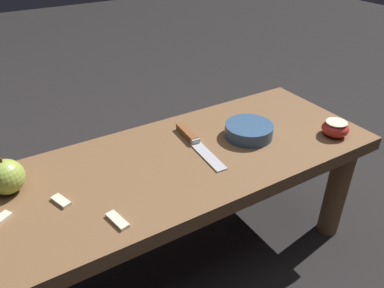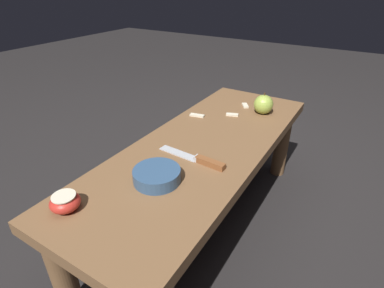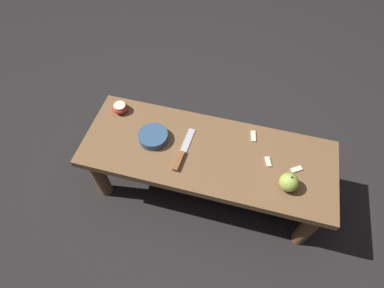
{
  "view_description": "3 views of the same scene",
  "coord_description": "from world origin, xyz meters",
  "px_view_note": "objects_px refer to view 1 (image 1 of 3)",
  "views": [
    {
      "loc": [
        -0.37,
        -0.73,
        0.95
      ],
      "look_at": [
        0.08,
        -0.0,
        0.42
      ],
      "focal_mm": 35.0,
      "sensor_mm": 36.0,
      "label": 1
    },
    {
      "loc": [
        0.83,
        0.46,
        0.92
      ],
      "look_at": [
        0.08,
        -0.0,
        0.42
      ],
      "focal_mm": 28.0,
      "sensor_mm": 36.0,
      "label": 2
    },
    {
      "loc": [
        -0.12,
        0.75,
        1.57
      ],
      "look_at": [
        0.08,
        -0.0,
        0.42
      ],
      "focal_mm": 28.0,
      "sensor_mm": 36.0,
      "label": 3
    }
  ],
  "objects_px": {
    "wooden_bench": "(168,182)",
    "apple_whole": "(6,177)",
    "knife": "(193,139)",
    "bowl": "(249,130)",
    "apple_cut": "(335,128)"
  },
  "relations": [
    {
      "from": "wooden_bench",
      "to": "apple_whole",
      "type": "xyz_separation_m",
      "value": [
        -0.37,
        0.09,
        0.11
      ]
    },
    {
      "from": "apple_whole",
      "to": "wooden_bench",
      "type": "bearing_deg",
      "value": -13.25
    },
    {
      "from": "apple_cut",
      "to": "bowl",
      "type": "distance_m",
      "value": 0.25
    },
    {
      "from": "wooden_bench",
      "to": "knife",
      "type": "relative_size",
      "value": 4.76
    },
    {
      "from": "apple_whole",
      "to": "knife",
      "type": "bearing_deg",
      "value": -4.09
    },
    {
      "from": "apple_cut",
      "to": "apple_whole",
      "type": "bearing_deg",
      "value": 165.7
    },
    {
      "from": "wooden_bench",
      "to": "knife",
      "type": "xyz_separation_m",
      "value": [
        0.11,
        0.05,
        0.08
      ]
    },
    {
      "from": "bowl",
      "to": "apple_cut",
      "type": "bearing_deg",
      "value": -29.78
    },
    {
      "from": "wooden_bench",
      "to": "apple_cut",
      "type": "xyz_separation_m",
      "value": [
        0.49,
        -0.13,
        0.09
      ]
    },
    {
      "from": "knife",
      "to": "bowl",
      "type": "xyz_separation_m",
      "value": [
        0.16,
        -0.06,
        0.01
      ]
    },
    {
      "from": "knife",
      "to": "apple_whole",
      "type": "bearing_deg",
      "value": -90.41
    },
    {
      "from": "apple_cut",
      "to": "bowl",
      "type": "height_order",
      "value": "apple_cut"
    },
    {
      "from": "wooden_bench",
      "to": "apple_cut",
      "type": "bearing_deg",
      "value": -15.1
    },
    {
      "from": "wooden_bench",
      "to": "bowl",
      "type": "xyz_separation_m",
      "value": [
        0.27,
        -0.01,
        0.09
      ]
    },
    {
      "from": "apple_whole",
      "to": "bowl",
      "type": "height_order",
      "value": "apple_whole"
    }
  ]
}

